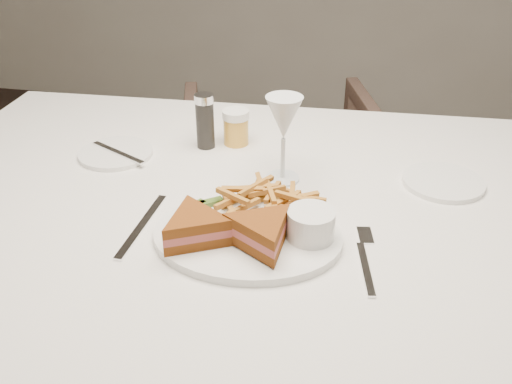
{
  "coord_description": "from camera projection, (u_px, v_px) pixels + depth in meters",
  "views": [
    {
      "loc": [
        0.02,
        -0.71,
        1.31
      ],
      "look_at": [
        -0.15,
        0.14,
        0.8
      ],
      "focal_mm": 40.0,
      "sensor_mm": 36.0,
      "label": 1
    }
  ],
  "objects": [
    {
      "name": "table",
      "position": [
        260.0,
        347.0,
        1.26
      ],
      "size": [
        1.5,
        1.04,
        0.75
      ],
      "primitive_type": "cube",
      "rotation": [
        0.0,
        0.0,
        0.04
      ],
      "color": "silver",
      "rests_on": "ground"
    },
    {
      "name": "chair_far",
      "position": [
        281.0,
        179.0,
        2.0
      ],
      "size": [
        0.8,
        0.78,
        0.68
      ],
      "primitive_type": "imported",
      "rotation": [
        0.0,
        0.0,
        3.43
      ],
      "color": "#4C372E",
      "rests_on": "ground"
    },
    {
      "name": "table_setting",
      "position": [
        256.0,
        195.0,
        1.02
      ],
      "size": [
        0.85,
        0.6,
        0.18
      ],
      "color": "white",
      "rests_on": "table"
    }
  ]
}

